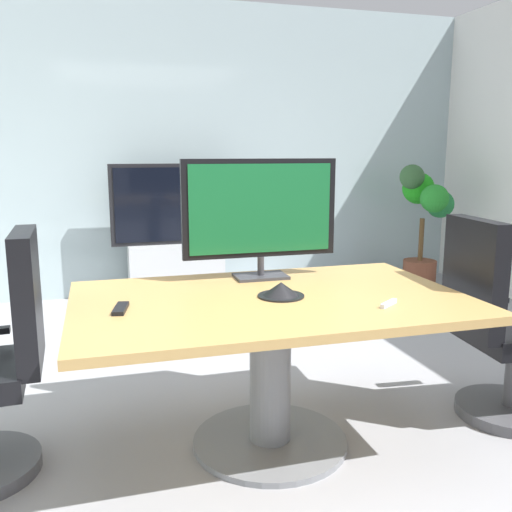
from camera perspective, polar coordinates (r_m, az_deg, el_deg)
name	(u,v)px	position (r m, az deg, el deg)	size (l,w,h in m)	color
ground_plane	(262,436)	(2.95, 0.61, -18.08)	(7.32, 7.32, 0.00)	#99999E
wall_back_glass_partition	(173,150)	(5.65, -8.62, 10.73)	(6.32, 0.10, 2.86)	#9EB2B7
conference_table	(270,337)	(2.66, 1.50, -8.36)	(1.83, 1.15, 0.75)	#B2894C
office_chair_right	(499,337)	(3.23, 23.79, -7.65)	(0.61, 0.59, 1.09)	#4C4C51
tv_monitor	(260,212)	(2.94, 0.45, 4.62)	(0.84, 0.18, 0.64)	#333338
wall_display_unit	(176,254)	(5.39, -8.28, 0.16)	(1.20, 0.36, 1.31)	#B7BABC
potted_plant	(424,215)	(5.96, 16.98, 4.07)	(0.58, 0.60, 1.29)	brown
conference_phone	(281,290)	(2.60, 2.60, -3.56)	(0.22, 0.22, 0.07)	black
remote_control	(121,308)	(2.45, -13.80, -5.29)	(0.05, 0.17, 0.02)	black
whiteboard_marker	(389,304)	(2.52, 13.54, -4.80)	(0.13, 0.02, 0.02)	silver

